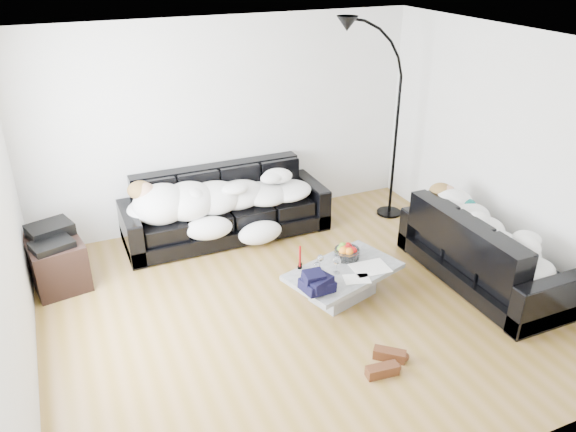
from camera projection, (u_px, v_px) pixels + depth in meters
name	position (u px, v px, depth m)	size (l,w,h in m)	color
ground	(300.00, 306.00, 5.76)	(5.00, 5.00, 0.00)	olive
wall_back	(226.00, 124.00, 7.03)	(5.00, 0.02, 2.60)	silver
wall_left	(4.00, 243.00, 4.29)	(0.02, 4.50, 2.60)	silver
wall_right	(510.00, 153.00, 6.07)	(0.02, 4.50, 2.60)	silver
ceiling	(303.00, 46.00, 4.60)	(5.00, 5.00, 0.00)	white
sofa_back	(226.00, 205.00, 6.98)	(2.52, 0.87, 0.83)	black
sofa_right	(485.00, 248.00, 6.03)	(1.99, 0.85, 0.80)	black
sleeper_back	(226.00, 190.00, 6.84)	(2.14, 0.74, 0.43)	white
sleeper_right	(488.00, 230.00, 5.93)	(1.70, 0.72, 0.42)	white
teal_cushion	(448.00, 200.00, 6.37)	(0.36, 0.30, 0.20)	#0D6057
coffee_table	(343.00, 283.00, 5.84)	(1.16, 0.68, 0.34)	#939699
fruit_bowl	(347.00, 251.00, 5.94)	(0.27, 0.27, 0.16)	white
wine_glass_a	(320.00, 262.00, 5.73)	(0.07, 0.07, 0.16)	white
wine_glass_b	(317.00, 269.00, 5.63)	(0.06, 0.06, 0.15)	white
wine_glass_c	(337.00, 265.00, 5.66)	(0.08, 0.08, 0.19)	white
candle_left	(300.00, 257.00, 5.72)	(0.05, 0.05, 0.26)	maroon
candle_right	(300.00, 256.00, 5.79)	(0.04, 0.04, 0.21)	maroon
newspaper_a	(370.00, 268.00, 5.78)	(0.38, 0.29, 0.01)	silver
newspaper_b	(357.00, 279.00, 5.59)	(0.26, 0.19, 0.01)	silver
navy_jacket	(316.00, 278.00, 5.33)	(0.32, 0.27, 0.16)	black
shoes	(386.00, 362.00, 4.92)	(0.49, 0.35, 0.11)	#472311
av_cabinet	(56.00, 261.00, 6.05)	(0.53, 0.77, 0.53)	black
stereo	(50.00, 234.00, 5.91)	(0.44, 0.34, 0.13)	black
floor_lamp	(396.00, 133.00, 7.19)	(0.84, 0.33, 2.30)	black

